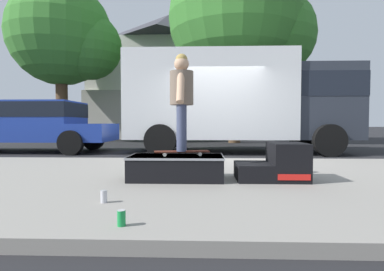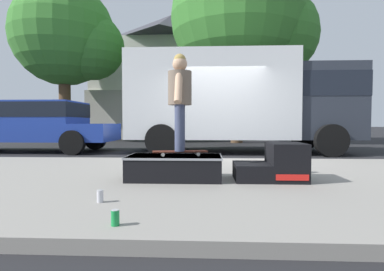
{
  "view_description": "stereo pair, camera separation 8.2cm",
  "coord_description": "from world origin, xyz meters",
  "px_view_note": "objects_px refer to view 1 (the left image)",
  "views": [
    {
      "loc": [
        -0.45,
        -7.58,
        0.93
      ],
      "look_at": [
        -0.68,
        -1.24,
        0.67
      ],
      "focal_mm": 28.83,
      "sensor_mm": 36.0,
      "label": 1
    },
    {
      "loc": [
        -0.37,
        -7.58,
        0.93
      ],
      "look_at": [
        -0.68,
        -1.24,
        0.67
      ],
      "focal_mm": 28.83,
      "sensor_mm": 36.0,
      "label": 2
    }
  ],
  "objects_px": {
    "box_truck": "(240,99)",
    "street_tree_main": "(243,22)",
    "kicker_ramp": "(277,165)",
    "street_tree_neighbour": "(67,37)",
    "skater_kid": "(182,94)",
    "soda_can": "(121,218)",
    "skate_box": "(176,166)",
    "soda_can_b": "(104,196)",
    "skateboard": "(182,152)",
    "pickup_truck_blue": "(29,124)"
  },
  "relations": [
    {
      "from": "kicker_ramp",
      "to": "box_truck",
      "type": "relative_size",
      "value": 0.14
    },
    {
      "from": "skateboard",
      "to": "soda_can_b",
      "type": "distance_m",
      "value": 1.54
    },
    {
      "from": "kicker_ramp",
      "to": "street_tree_main",
      "type": "xyz_separation_m",
      "value": [
        0.79,
        10.15,
        5.29
      ]
    },
    {
      "from": "skate_box",
      "to": "soda_can",
      "type": "bearing_deg",
      "value": -97.26
    },
    {
      "from": "skateboard",
      "to": "skate_box",
      "type": "bearing_deg",
      "value": 174.5
    },
    {
      "from": "skater_kid",
      "to": "soda_can_b",
      "type": "relative_size",
      "value": 10.95
    },
    {
      "from": "street_tree_main",
      "to": "street_tree_neighbour",
      "type": "bearing_deg",
      "value": 177.24
    },
    {
      "from": "soda_can",
      "to": "skate_box",
      "type": "bearing_deg",
      "value": 82.74
    },
    {
      "from": "soda_can",
      "to": "street_tree_main",
      "type": "height_order",
      "value": "street_tree_main"
    },
    {
      "from": "soda_can",
      "to": "soda_can_b",
      "type": "height_order",
      "value": "same"
    },
    {
      "from": "soda_can",
      "to": "pickup_truck_blue",
      "type": "relative_size",
      "value": 0.02
    },
    {
      "from": "skate_box",
      "to": "soda_can_b",
      "type": "bearing_deg",
      "value": -115.12
    },
    {
      "from": "box_truck",
      "to": "street_tree_neighbour",
      "type": "relative_size",
      "value": 0.89
    },
    {
      "from": "soda_can",
      "to": "street_tree_main",
      "type": "relative_size",
      "value": 0.01
    },
    {
      "from": "box_truck",
      "to": "street_tree_main",
      "type": "relative_size",
      "value": 0.78
    },
    {
      "from": "skate_box",
      "to": "soda_can",
      "type": "relative_size",
      "value": 10.63
    },
    {
      "from": "skate_box",
      "to": "box_truck",
      "type": "xyz_separation_m",
      "value": [
        1.55,
        5.38,
        1.4
      ]
    },
    {
      "from": "kicker_ramp",
      "to": "pickup_truck_blue",
      "type": "xyz_separation_m",
      "value": [
        -6.62,
        5.26,
        0.55
      ]
    },
    {
      "from": "street_tree_main",
      "to": "street_tree_neighbour",
      "type": "xyz_separation_m",
      "value": [
        -8.5,
        0.41,
        -0.52
      ]
    },
    {
      "from": "kicker_ramp",
      "to": "skateboard",
      "type": "height_order",
      "value": "kicker_ramp"
    },
    {
      "from": "skate_box",
      "to": "skater_kid",
      "type": "xyz_separation_m",
      "value": [
        0.08,
        -0.01,
        1.04
      ]
    },
    {
      "from": "skateboard",
      "to": "soda_can_b",
      "type": "bearing_deg",
      "value": -117.88
    },
    {
      "from": "skater_kid",
      "to": "soda_can_b",
      "type": "bearing_deg",
      "value": -117.88
    },
    {
      "from": "skate_box",
      "to": "street_tree_neighbour",
      "type": "xyz_separation_m",
      "value": [
        -6.28,
        10.56,
        4.8
      ]
    },
    {
      "from": "street_tree_neighbour",
      "to": "soda_can",
      "type": "bearing_deg",
      "value": -64.46
    },
    {
      "from": "skateboard",
      "to": "box_truck",
      "type": "bearing_deg",
      "value": 74.73
    },
    {
      "from": "skater_kid",
      "to": "street_tree_neighbour",
      "type": "xyz_separation_m",
      "value": [
        -6.35,
        10.57,
        3.76
      ]
    },
    {
      "from": "soda_can_b",
      "to": "skater_kid",
      "type": "bearing_deg",
      "value": 62.12
    },
    {
      "from": "street_tree_main",
      "to": "street_tree_neighbour",
      "type": "relative_size",
      "value": 1.15
    },
    {
      "from": "box_truck",
      "to": "street_tree_neighbour",
      "type": "bearing_deg",
      "value": 146.49
    },
    {
      "from": "soda_can_b",
      "to": "pickup_truck_blue",
      "type": "relative_size",
      "value": 0.02
    },
    {
      "from": "soda_can",
      "to": "box_truck",
      "type": "xyz_separation_m",
      "value": [
        1.81,
        7.41,
        1.52
      ]
    },
    {
      "from": "street_tree_main",
      "to": "skateboard",
      "type": "bearing_deg",
      "value": -101.93
    },
    {
      "from": "skate_box",
      "to": "pickup_truck_blue",
      "type": "bearing_deg",
      "value": 134.61
    },
    {
      "from": "skateboard",
      "to": "street_tree_neighbour",
      "type": "relative_size",
      "value": 0.1
    },
    {
      "from": "skateboard",
      "to": "soda_can",
      "type": "xyz_separation_m",
      "value": [
        -0.34,
        -2.02,
        -0.34
      ]
    },
    {
      "from": "street_tree_neighbour",
      "to": "skater_kid",
      "type": "bearing_deg",
      "value": -58.99
    },
    {
      "from": "skater_kid",
      "to": "pickup_truck_blue",
      "type": "height_order",
      "value": "skater_kid"
    },
    {
      "from": "soda_can_b",
      "to": "pickup_truck_blue",
      "type": "height_order",
      "value": "pickup_truck_blue"
    },
    {
      "from": "skater_kid",
      "to": "soda_can",
      "type": "relative_size",
      "value": 10.95
    },
    {
      "from": "kicker_ramp",
      "to": "street_tree_neighbour",
      "type": "distance_m",
      "value": 13.92
    },
    {
      "from": "kicker_ramp",
      "to": "street_tree_neighbour",
      "type": "bearing_deg",
      "value": 126.12
    },
    {
      "from": "pickup_truck_blue",
      "to": "box_truck",
      "type": "bearing_deg",
      "value": 1.04
    },
    {
      "from": "skater_kid",
      "to": "skateboard",
      "type": "bearing_deg",
      "value": 180.0
    },
    {
      "from": "skateboard",
      "to": "soda_can",
      "type": "relative_size",
      "value": 6.38
    },
    {
      "from": "skate_box",
      "to": "skateboard",
      "type": "relative_size",
      "value": 1.67
    },
    {
      "from": "pickup_truck_blue",
      "to": "street_tree_main",
      "type": "relative_size",
      "value": 0.64
    },
    {
      "from": "skateboard",
      "to": "street_tree_neighbour",
      "type": "bearing_deg",
      "value": 121.01
    },
    {
      "from": "kicker_ramp",
      "to": "skater_kid",
      "type": "bearing_deg",
      "value": -179.7
    },
    {
      "from": "kicker_ramp",
      "to": "box_truck",
      "type": "xyz_separation_m",
      "value": [
        0.12,
        5.38,
        1.36
      ]
    }
  ]
}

